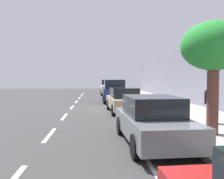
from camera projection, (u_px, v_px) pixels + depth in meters
ground at (107, 108)px, 16.53m from camera, size 68.41×68.41×0.00m
sidewalk at (167, 107)px, 16.83m from camera, size 4.48×42.76×0.17m
curb_edge at (135, 107)px, 16.67m from camera, size 0.16×42.76×0.17m
lane_stripe_centre at (69, 111)px, 14.98m from camera, size 0.14×40.00×0.01m
lane_stripe_bike_edge at (114, 108)px, 16.57m from camera, size 0.12×42.76×0.01m
building_facade at (201, 76)px, 16.91m from camera, size 0.50×42.76×4.50m
parked_sedan_grey_second at (152, 120)px, 7.50m from camera, size 1.98×4.47×1.52m
parked_sedan_tan_mid at (124, 100)px, 14.57m from camera, size 1.99×4.48×1.52m
parked_suv_dark_blue_far at (114, 91)px, 20.81m from camera, size 2.01×4.72×1.99m
parked_pickup_white_farthest at (109, 88)px, 30.21m from camera, size 2.03×5.30×1.95m
bicycle_at_curb at (116, 94)px, 26.39m from camera, size 1.70×0.63×0.78m
cyclist_with_backpack at (118, 88)px, 25.93m from camera, size 0.46×0.61×1.70m
street_tree_mid_block at (214, 48)px, 8.02m from camera, size 2.21×2.21×3.87m
pedestrian_on_phone at (211, 101)px, 10.16m from camera, size 0.61×0.30×1.66m
fire_hydrant at (126, 93)px, 24.64m from camera, size 0.22×0.22×0.84m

